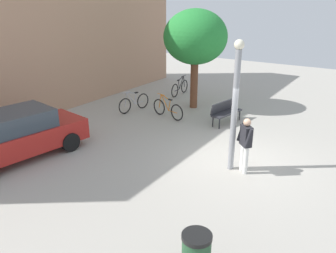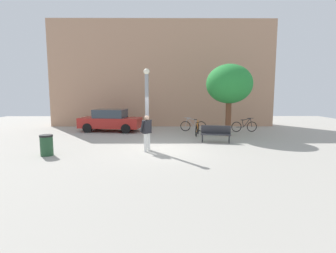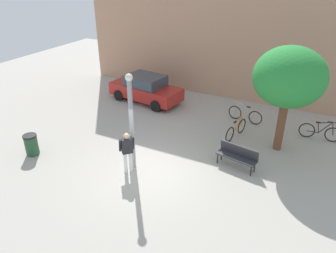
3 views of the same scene
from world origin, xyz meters
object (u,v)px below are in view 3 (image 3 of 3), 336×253
object	(u,v)px
plaza_tree	(289,78)
parked_car_red	(146,89)
bicycle_black	(320,132)
park_bench	(237,155)
trash_bin	(31,145)
lamppost	(131,118)
bicycle_orange	(236,129)
person_by_lamppost	(127,150)
bicycle_silver	(245,114)

from	to	relation	value
plaza_tree	parked_car_red	world-z (taller)	plaza_tree
plaza_tree	bicycle_black	size ratio (longest dim) A/B	2.46
park_bench	trash_bin	bearing A→B (deg)	-159.10
lamppost	parked_car_red	distance (m)	6.84
bicycle_black	lamppost	bearing A→B (deg)	-138.04
bicycle_orange	plaza_tree	bearing A→B (deg)	-6.02
lamppost	person_by_lamppost	bearing A→B (deg)	-88.17
bicycle_silver	parked_car_red	distance (m)	5.82
person_by_lamppost	bicycle_black	size ratio (longest dim) A/B	0.92
bicycle_orange	parked_car_red	world-z (taller)	parked_car_red
plaza_tree	lamppost	bearing A→B (deg)	-140.27
bicycle_silver	parked_car_red	xyz separation A→B (m)	(-5.80, 0.02, 0.39)
person_by_lamppost	trash_bin	xyz separation A→B (m)	(-4.28, -0.78, -0.51)
person_by_lamppost	bicycle_black	world-z (taller)	person_by_lamppost
lamppost	person_by_lamppost	distance (m)	1.20
lamppost	plaza_tree	size ratio (longest dim) A/B	0.86
bicycle_orange	park_bench	bearing A→B (deg)	-72.56
bicycle_silver	lamppost	bearing A→B (deg)	-115.13
lamppost	bicycle_black	world-z (taller)	lamppost
parked_car_red	person_by_lamppost	bearing A→B (deg)	-64.78
plaza_tree	parked_car_red	xyz separation A→B (m)	(-7.79, 2.01, -2.44)
person_by_lamppost	plaza_tree	bearing A→B (deg)	42.50
park_bench	bicycle_black	xyz separation A→B (m)	(2.71, 3.86, -0.16)
park_bench	trash_bin	xyz separation A→B (m)	(-7.89, -3.01, -0.09)
bicycle_orange	parked_car_red	bearing A→B (deg)	162.88
bicycle_silver	bicycle_orange	world-z (taller)	same
park_bench	parked_car_red	bearing A→B (deg)	147.86
bicycle_black	parked_car_red	xyz separation A→B (m)	(-9.33, 0.30, 0.39)
plaza_tree	bicycle_silver	distance (m)	3.99
person_by_lamppost	bicycle_orange	bearing A→B (deg)	57.93
person_by_lamppost	parked_car_red	distance (m)	7.07
person_by_lamppost	plaza_tree	world-z (taller)	plaza_tree
person_by_lamppost	park_bench	size ratio (longest dim) A/B	1.01
lamppost	person_by_lamppost	world-z (taller)	lamppost
park_bench	plaza_tree	distance (m)	3.62
bicycle_black	parked_car_red	distance (m)	9.35
park_bench	parked_car_red	world-z (taller)	parked_car_red
parked_car_red	trash_bin	xyz separation A→B (m)	(-1.27, -7.18, -0.32)
parked_car_red	plaza_tree	bearing A→B (deg)	-14.48
parked_car_red	lamppost	bearing A→B (deg)	-63.43
person_by_lamppost	bicycle_orange	world-z (taller)	person_by_lamppost
lamppost	trash_bin	bearing A→B (deg)	-164.59
bicycle_black	bicycle_orange	bearing A→B (deg)	-156.39
trash_bin	bicycle_silver	bearing A→B (deg)	45.32
park_bench	plaza_tree	bearing A→B (deg)	61.38
lamppost	park_bench	world-z (taller)	lamppost
plaza_tree	bicycle_orange	bearing A→B (deg)	173.98
bicycle_black	bicycle_orange	xyz separation A→B (m)	(-3.45, -1.51, 0.00)
bicycle_orange	parked_car_red	size ratio (longest dim) A/B	0.40
bicycle_silver	bicycle_orange	xyz separation A→B (m)	(0.08, -1.79, -0.00)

